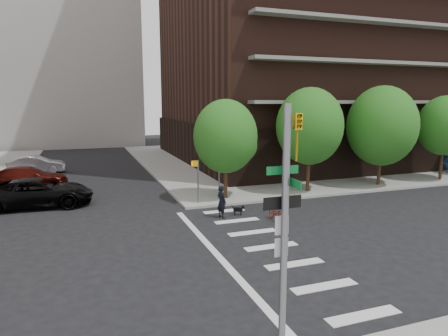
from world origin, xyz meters
TOP-DOWN VIEW (x-y plane):
  - ground at (0.00, 0.00)m, footprint 120.00×120.00m
  - sidewalk_ne at (20.50, 23.50)m, footprint 39.00×33.00m
  - crosswalk at (2.21, -0.00)m, footprint 3.85×13.00m
  - tree_a at (4.00, 8.50)m, footprint 4.00×4.00m
  - tree_b at (10.00, 8.50)m, footprint 4.50×4.50m
  - tree_c at (16.00, 8.50)m, footprint 5.00×5.00m
  - tree_d at (22.00, 8.50)m, footprint 4.00×4.00m
  - traffic_signal at (-0.47, -7.49)m, footprint 0.90×0.75m
  - pedestrian_signal at (2.32, 7.92)m, footprint 2.18×0.67m
  - parked_car_black at (-7.01, 10.64)m, footprint 3.22×6.34m
  - parked_car_maroon at (-8.20, 16.58)m, footprint 2.47×5.52m
  - parked_car_silver at (-8.20, 23.03)m, footprint 1.80×4.69m
  - scooter at (4.96, 3.35)m, footprint 0.55×1.55m
  - dog_walker at (2.45, 4.86)m, footprint 0.74×0.61m
  - dog at (3.48, 4.96)m, footprint 0.62×0.38m
  - pedestrian_far at (24.98, 10.68)m, footprint 0.98×0.86m

SIDE VIEW (x-z plane):
  - ground at x=0.00m, z-range 0.00..0.00m
  - crosswalk at x=2.21m, z-range 0.00..0.01m
  - sidewalk_ne at x=20.50m, z-range 0.00..0.15m
  - dog at x=3.48m, z-range 0.07..0.59m
  - scooter at x=4.96m, z-range 0.00..0.81m
  - parked_car_silver at x=-8.20m, z-range 0.00..1.52m
  - parked_car_maroon at x=-8.20m, z-range 0.00..1.57m
  - parked_car_black at x=-7.01m, z-range 0.00..1.72m
  - dog_walker at x=2.45m, z-range 0.00..1.75m
  - pedestrian_far at x=24.98m, z-range 0.15..1.83m
  - pedestrian_signal at x=2.32m, z-range 0.55..3.15m
  - traffic_signal at x=-0.47m, z-range -0.30..5.70m
  - tree_a at x=4.00m, z-range 1.09..6.99m
  - tree_d at x=22.00m, z-range 1.24..7.44m
  - tree_c at x=16.00m, z-range 1.05..7.85m
  - tree_b at x=10.00m, z-range 1.22..7.87m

